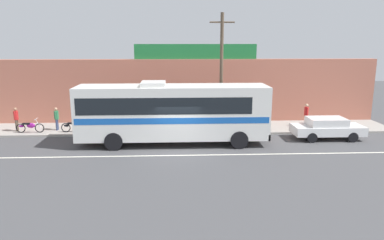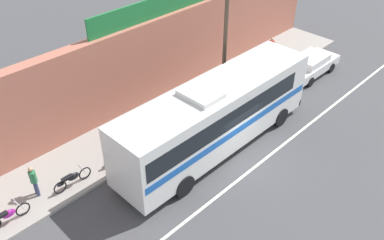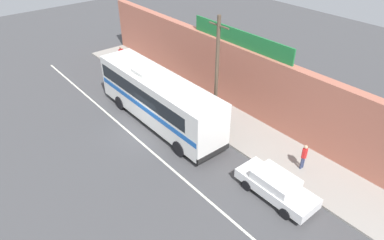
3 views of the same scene
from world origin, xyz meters
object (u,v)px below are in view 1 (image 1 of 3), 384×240
pedestrian_near_shop (56,117)px  pedestrian_far_left (16,118)px  motorcycle_black (75,126)px  motorcycle_purple (113,126)px  pedestrian_far_right (306,113)px  intercity_bus (171,110)px  motorcycle_blue (30,126)px  utility_pole (221,72)px  parked_car (327,128)px

pedestrian_near_shop → pedestrian_far_left: (-2.61, -0.19, 0.03)m
motorcycle_black → motorcycle_purple: same height
pedestrian_far_right → motorcycle_purple: bearing=-175.5°
intercity_bus → motorcycle_black: (-6.51, 2.58, -1.50)m
intercity_bus → motorcycle_blue: bearing=164.8°
motorcycle_black → pedestrian_near_shop: 1.58m
utility_pole → pedestrian_far_right: (6.26, 1.15, -3.05)m
parked_car → pedestrian_near_shop: pedestrian_near_shop is taller
utility_pole → motorcycle_purple: utility_pole is taller
intercity_bus → utility_pole: (3.26, 2.34, 2.08)m
motorcycle_purple → motorcycle_blue: bearing=178.7°
utility_pole → pedestrian_far_left: utility_pole is taller
motorcycle_black → pedestrian_far_right: bearing=3.3°
utility_pole → motorcycle_black: 10.41m
pedestrian_near_shop → motorcycle_blue: bearing=-158.0°
motorcycle_black → pedestrian_far_right: pedestrian_far_right is taller
pedestrian_near_shop → pedestrian_far_left: size_ratio=0.97×
motorcycle_blue → parked_car: bearing=-5.7°
motorcycle_blue → pedestrian_far_left: pedestrian_far_left is taller
utility_pole → pedestrian_far_right: bearing=10.4°
pedestrian_far_right → pedestrian_far_left: bearing=-178.7°
utility_pole → pedestrian_near_shop: 11.59m
intercity_bus → motorcycle_black: bearing=158.4°
utility_pole → pedestrian_far_left: 14.10m
parked_car → motorcycle_blue: 19.43m
utility_pole → motorcycle_purple: size_ratio=3.99×
motorcycle_purple → pedestrian_far_left: 6.56m
pedestrian_near_shop → pedestrian_far_left: pedestrian_far_left is taller
intercity_bus → motorcycle_black: intercity_bus is taller
motorcycle_blue → motorcycle_black: bearing=0.3°
pedestrian_far_right → pedestrian_near_shop: size_ratio=1.05×
motorcycle_black → motorcycle_blue: (-2.96, -0.01, 0.00)m
motorcycle_purple → motorcycle_black: bearing=176.8°
intercity_bus → pedestrian_far_right: bearing=20.2°
pedestrian_far_left → motorcycle_blue: bearing=-24.1°
motorcycle_blue → pedestrian_near_shop: pedestrian_near_shop is taller
pedestrian_far_right → pedestrian_near_shop: (-17.40, -0.28, -0.05)m
parked_car → pedestrian_near_shop: bearing=171.7°
pedestrian_far_right → pedestrian_near_shop: pedestrian_far_right is taller
parked_car → motorcycle_purple: bearing=172.5°
utility_pole → pedestrian_far_left: (-13.75, 0.68, -3.07)m
motorcycle_black → motorcycle_blue: size_ratio=1.01×
parked_car → motorcycle_black: bearing=173.2°
motorcycle_black → parked_car: bearing=-6.8°
utility_pole → pedestrian_near_shop: utility_pole is taller
intercity_bus → pedestrian_far_right: 10.19m
motorcycle_blue → motorcycle_purple: bearing=-1.3°
parked_car → motorcycle_purple: (-13.84, 1.82, -0.17)m
pedestrian_far_right → pedestrian_far_left: (-20.01, -0.47, -0.01)m
intercity_bus → pedestrian_far_left: intercity_bus is taller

